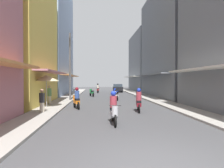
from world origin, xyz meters
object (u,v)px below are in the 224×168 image
parked_car (118,88)px  motorbike_orange (76,99)px  motorbike_green (92,92)px  motorbike_white (116,95)px  motorbike_silver (114,109)px  pedestrian_far (42,101)px  motorbike_red (98,89)px  pedestrian_midway (49,95)px  motorbike_blue (116,91)px  utility_pole (70,66)px  vendor_umbrella (46,78)px  motorbike_maroon (139,101)px

parked_car → motorbike_orange: bearing=-105.0°
parked_car → motorbike_green: bearing=-116.0°
motorbike_white → motorbike_green: size_ratio=1.04×
motorbike_silver → motorbike_white: bearing=83.7°
pedestrian_far → parked_car: bearing=71.8°
motorbike_red → motorbike_white: bearing=-81.7°
motorbike_red → motorbike_white: motorbike_red is taller
motorbike_silver → pedestrian_midway: bearing=123.1°
motorbike_blue → parked_car: (1.05, 6.93, 0.24)m
utility_pole → pedestrian_far: bearing=-95.7°
utility_pole → motorbike_silver: bearing=-71.6°
motorbike_white → utility_pole: (-4.67, -0.39, 3.00)m
motorbike_white → vendor_umbrella: size_ratio=0.73×
motorbike_white → pedestrian_far: bearing=-125.1°
motorbike_red → utility_pole: 13.23m
motorbike_white → motorbike_maroon: motorbike_maroon is taller
motorbike_orange → pedestrian_midway: (-2.48, 2.15, 0.13)m
motorbike_white → parked_car: 14.33m
motorbike_orange → motorbike_silver: 5.68m
motorbike_green → pedestrian_far: pedestrian_far is taller
vendor_umbrella → parked_car: bearing=69.0°
motorbike_maroon → pedestrian_midway: bearing=149.8°
motorbike_green → pedestrian_far: bearing=-102.2°
motorbike_silver → pedestrian_far: size_ratio=1.17×
pedestrian_midway → vendor_umbrella: (0.27, -1.94, 1.41)m
motorbike_green → motorbike_silver: (1.45, -15.89, 0.20)m
motorbike_green → parked_car: size_ratio=0.41×
motorbike_orange → pedestrian_far: 2.81m
parked_car → motorbike_white: bearing=-97.2°
motorbike_blue → motorbike_green: size_ratio=1.02×
pedestrian_far → motorbike_silver: bearing=-36.6°
motorbike_white → pedestrian_midway: size_ratio=1.08×
motorbike_white → motorbike_green: 5.72m
motorbike_silver → motorbike_orange: bearing=113.9°
motorbike_red → motorbike_silver: size_ratio=1.00×
motorbike_red → motorbike_orange: 17.92m
vendor_umbrella → motorbike_orange: bearing=-5.3°
motorbike_white → motorbike_orange: 6.63m
motorbike_maroon → vendor_umbrella: 6.96m
motorbike_red → motorbike_green: bearing=-96.9°
motorbike_silver → motorbike_blue: bearing=83.8°
pedestrian_far → motorbike_orange: bearing=47.4°
motorbike_orange → motorbike_red: bearing=84.5°
motorbike_maroon → pedestrian_midway: size_ratio=1.08×
motorbike_silver → pedestrian_midway: 8.76m
motorbike_silver → vendor_umbrella: bearing=129.9°
motorbike_green → motorbike_white: bearing=-62.4°
pedestrian_midway → motorbike_blue: bearing=58.0°
parked_car → pedestrian_far: bearing=-108.2°
motorbike_orange → parked_car: (5.31, 19.84, 0.04)m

